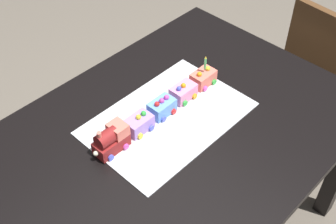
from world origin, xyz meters
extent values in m
cube|color=black|center=(0.00, 0.00, 0.72)|extent=(1.40, 1.00, 0.03)
cube|color=black|center=(0.64, 0.44, 0.35)|extent=(0.07, 0.07, 0.71)
cube|color=brown|center=(1.10, -0.13, 0.44)|extent=(0.43, 0.43, 0.04)
cube|color=brown|center=(0.92, -0.11, 0.66)|extent=(0.07, 0.40, 0.40)
cube|color=brown|center=(1.28, 0.03, 0.21)|extent=(0.04, 0.04, 0.42)
cube|color=brown|center=(0.92, -0.28, 0.21)|extent=(0.04, 0.04, 0.42)
cube|color=brown|center=(0.94, 0.06, 0.21)|extent=(0.04, 0.04, 0.42)
cube|color=silver|center=(0.03, 0.06, 0.74)|extent=(0.60, 0.40, 0.00)
cube|color=maroon|center=(-0.21, 0.09, 0.77)|extent=(0.12, 0.06, 0.05)
cylinder|color=maroon|center=(-0.23, 0.09, 0.81)|extent=(0.07, 0.05, 0.05)
cube|color=#F27260|center=(-0.18, 0.09, 0.82)|extent=(0.06, 0.06, 0.04)
cylinder|color=#F27260|center=(-0.26, 0.09, 0.84)|extent=(0.02, 0.02, 0.03)
sphere|color=#F4EFCC|center=(-0.28, 0.09, 0.78)|extent=(0.02, 0.02, 0.02)
cylinder|color=#4C59D8|center=(-0.25, 0.06, 0.76)|extent=(0.02, 0.01, 0.02)
cylinder|color=#D84CB2|center=(-0.18, 0.06, 0.76)|extent=(0.02, 0.01, 0.02)
cylinder|color=#D84CB2|center=(-0.25, 0.13, 0.76)|extent=(0.02, 0.01, 0.02)
cylinder|color=green|center=(-0.18, 0.13, 0.76)|extent=(0.02, 0.01, 0.02)
cube|color=#AD84E0|center=(-0.08, 0.09, 0.77)|extent=(0.10, 0.06, 0.06)
cylinder|color=yellow|center=(-0.11, 0.06, 0.76)|extent=(0.02, 0.01, 0.02)
cylinder|color=#4C59D8|center=(-0.05, 0.06, 0.76)|extent=(0.02, 0.01, 0.02)
cylinder|color=orange|center=(-0.11, 0.13, 0.76)|extent=(0.02, 0.01, 0.02)
cylinder|color=#4C59D8|center=(-0.05, 0.13, 0.76)|extent=(0.02, 0.01, 0.02)
sphere|color=yellow|center=(-0.08, 0.09, 0.81)|extent=(0.02, 0.02, 0.02)
sphere|color=green|center=(-0.06, 0.09, 0.81)|extent=(0.02, 0.02, 0.02)
cube|color=#669EEA|center=(0.04, 0.09, 0.77)|extent=(0.10, 0.06, 0.06)
cylinder|color=#4C59D8|center=(0.01, 0.06, 0.76)|extent=(0.02, 0.01, 0.02)
cylinder|color=red|center=(0.06, 0.06, 0.76)|extent=(0.02, 0.01, 0.02)
cylinder|color=yellow|center=(0.01, 0.13, 0.76)|extent=(0.02, 0.01, 0.02)
cylinder|color=red|center=(0.06, 0.13, 0.76)|extent=(0.02, 0.01, 0.02)
sphere|color=#D84CB2|center=(0.06, 0.09, 0.81)|extent=(0.02, 0.02, 0.02)
sphere|color=#D84CB2|center=(0.04, 0.09, 0.81)|extent=(0.02, 0.02, 0.02)
sphere|color=red|center=(0.01, 0.09, 0.81)|extent=(0.02, 0.02, 0.02)
cube|color=pink|center=(0.15, 0.09, 0.77)|extent=(0.10, 0.06, 0.06)
cylinder|color=green|center=(0.13, 0.06, 0.76)|extent=(0.02, 0.01, 0.02)
cylinder|color=orange|center=(0.18, 0.06, 0.76)|extent=(0.02, 0.01, 0.02)
cylinder|color=red|center=(0.13, 0.13, 0.76)|extent=(0.02, 0.01, 0.02)
cylinder|color=yellow|center=(0.18, 0.13, 0.76)|extent=(0.02, 0.01, 0.02)
sphere|color=orange|center=(0.15, 0.09, 0.81)|extent=(0.02, 0.02, 0.02)
sphere|color=#4C59D8|center=(0.13, 0.09, 0.81)|extent=(0.02, 0.02, 0.02)
cube|color=#F27260|center=(0.27, 0.09, 0.77)|extent=(0.10, 0.06, 0.06)
cylinder|color=#D84CB2|center=(0.24, 0.06, 0.76)|extent=(0.02, 0.01, 0.02)
cylinder|color=green|center=(0.30, 0.06, 0.76)|extent=(0.02, 0.01, 0.02)
cylinder|color=#4C59D8|center=(0.24, 0.13, 0.76)|extent=(0.02, 0.01, 0.02)
cylinder|color=#4C59D8|center=(0.30, 0.13, 0.76)|extent=(0.02, 0.01, 0.02)
sphere|color=yellow|center=(0.30, 0.09, 0.81)|extent=(0.02, 0.02, 0.02)
sphere|color=orange|center=(0.25, 0.09, 0.81)|extent=(0.02, 0.02, 0.02)
cylinder|color=#66D872|center=(0.28, 0.09, 0.84)|extent=(0.01, 0.01, 0.05)
cone|color=yellow|center=(0.28, 0.09, 0.87)|extent=(0.01, 0.01, 0.01)
camera|label=1|loc=(-0.81, -0.75, 1.91)|focal=47.35mm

